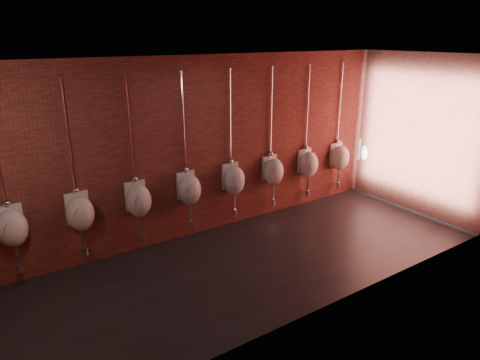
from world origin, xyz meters
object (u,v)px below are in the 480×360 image
Objects in this scene: urinal_6 at (273,171)px; urinal_8 at (340,157)px; urinal_2 at (80,213)px; urinal_5 at (234,180)px; urinal_1 at (12,227)px; urinal_9 at (368,151)px; urinal_3 at (138,200)px; urinal_7 at (308,164)px; urinal_4 at (189,189)px.

urinal_6 is 1.00× the size of urinal_8.
urinal_5 is at bearing 0.00° from urinal_2.
urinal_9 is (7.44, 0.00, 0.00)m from urinal_1.
urinal_1 is at bearing 180.00° from urinal_3.
urinal_1 is at bearing 180.00° from urinal_8.
urinal_9 is at bearing 0.00° from urinal_5.
urinal_5 is 1.86m from urinal_7.
urinal_5 is 1.00× the size of urinal_9.
urinal_5 is (0.93, 0.00, 0.00)m from urinal_4.
urinal_6 is at bearing 0.00° from urinal_1.
urinal_6 is 1.00× the size of urinal_9.
urinal_8 and urinal_9 have the same top height.
urinal_9 is (4.65, 0.00, 0.00)m from urinal_4.
urinal_9 is at bearing 0.00° from urinal_1.
urinal_6 is (4.65, 0.00, 0.00)m from urinal_1.
urinal_7 is at bearing 0.00° from urinal_5.
urinal_7 is (2.79, 0.00, 0.00)m from urinal_4.
urinal_5 is at bearing 0.00° from urinal_1.
urinal_9 is (6.51, 0.00, 0.00)m from urinal_2.
urinal_5 is 2.79m from urinal_8.
urinal_1 is 1.00× the size of urinal_8.
urinal_8 is (6.51, 0.00, 0.00)m from urinal_1.
urinal_3 and urinal_9 have the same top height.
urinal_4 is 1.00× the size of urinal_7.
urinal_3 is 1.00× the size of urinal_7.
urinal_7 and urinal_8 have the same top height.
urinal_2 is 1.00× the size of urinal_4.
urinal_1 is 7.44m from urinal_9.
urinal_3 is 2.79m from urinal_6.
urinal_1 is at bearing 180.00° from urinal_9.
urinal_3 is 1.00× the size of urinal_8.
urinal_3 is (0.93, 0.00, 0.00)m from urinal_2.
urinal_8 is at bearing 0.00° from urinal_5.
urinal_6 is (2.79, 0.00, 0.00)m from urinal_3.
urinal_4 is 1.00× the size of urinal_8.
urinal_5 is 1.00× the size of urinal_6.
urinal_9 is at bearing 0.00° from urinal_2.
urinal_4 is 1.00× the size of urinal_9.
urinal_1 is 2.79m from urinal_4.
urinal_9 is (2.79, 0.00, 0.00)m from urinal_6.
urinal_3 is at bearing 180.00° from urinal_8.
urinal_6 and urinal_8 have the same top height.
urinal_4 is at bearing 180.00° from urinal_8.
urinal_4 and urinal_9 have the same top height.
urinal_2 is 2.79m from urinal_5.
urinal_3 is 0.93m from urinal_4.
urinal_2 is 1.00× the size of urinal_6.
urinal_6 is 1.86m from urinal_8.
urinal_2 is at bearing 180.00° from urinal_7.
urinal_2 and urinal_8 have the same top height.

